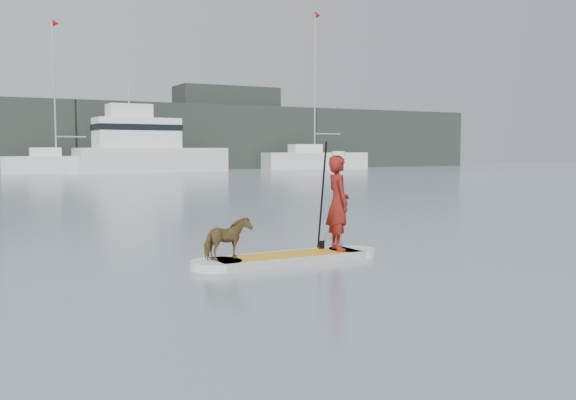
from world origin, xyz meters
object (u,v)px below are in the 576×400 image
sailboat_f (314,159)px  motor_yacht_a (145,147)px  paddleboard (288,258)px  sailboat_d (55,162)px  dog (227,239)px  paddler (338,203)px

sailboat_f → motor_yacht_a: size_ratio=1.21×
paddleboard → sailboat_f: sailboat_f is taller
paddleboard → sailboat_d: sailboat_d is taller
dog → sailboat_f: sailboat_f is taller
sailboat_f → motor_yacht_a: 16.39m
paddleboard → paddler: (0.96, 0.02, 0.85)m
paddleboard → paddler: 1.29m
paddler → dog: 2.08m
paddler → sailboat_f: bearing=-16.7°
dog → motor_yacht_a: bearing=-30.6°
paddleboard → paddler: bearing=-0.0°
paddleboard → motor_yacht_a: (9.36, 42.42, 1.96)m
dog → sailboat_d: size_ratio=0.07×
paddler → dog: bearing=104.1°
dog → paddleboard: bearing=-105.8°
sailboat_d → motor_yacht_a: sailboat_d is taller
paddleboard → sailboat_d: (2.51, 43.00, 0.77)m
paddler → paddleboard: bearing=104.1°
paddler → sailboat_d: size_ratio=0.14×
dog → sailboat_d: 43.17m
dog → motor_yacht_a: (10.43, 42.44, 1.57)m
sailboat_f → dog: bearing=-114.8°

